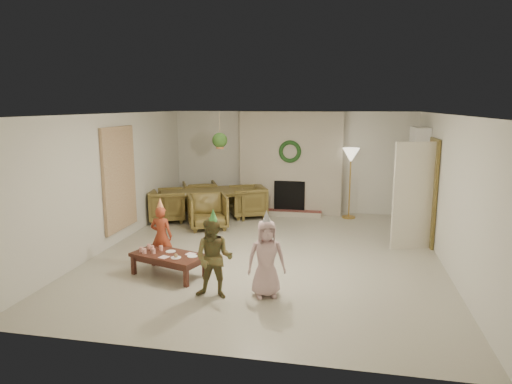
% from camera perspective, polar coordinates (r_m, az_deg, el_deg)
% --- Properties ---
extents(floor, '(7.00, 7.00, 0.00)m').
position_cam_1_polar(floor, '(8.38, 1.49, -7.66)').
color(floor, '#B7B29E').
rests_on(floor, ground).
extents(ceiling, '(7.00, 7.00, 0.00)m').
position_cam_1_polar(ceiling, '(7.95, 1.58, 9.70)').
color(ceiling, white).
rests_on(ceiling, wall_back).
extents(wall_back, '(7.00, 0.00, 7.00)m').
position_cam_1_polar(wall_back, '(11.50, 4.50, 3.78)').
color(wall_back, silver).
rests_on(wall_back, floor).
extents(wall_front, '(7.00, 0.00, 7.00)m').
position_cam_1_polar(wall_front, '(4.75, -5.70, -6.46)').
color(wall_front, silver).
rests_on(wall_front, floor).
extents(wall_left, '(0.00, 7.00, 7.00)m').
position_cam_1_polar(wall_left, '(9.06, -17.51, 1.40)').
color(wall_left, silver).
rests_on(wall_left, floor).
extents(wall_right, '(0.00, 7.00, 7.00)m').
position_cam_1_polar(wall_right, '(8.13, 22.87, 0.01)').
color(wall_right, silver).
rests_on(wall_right, floor).
extents(fireplace_mass, '(2.50, 0.40, 2.50)m').
position_cam_1_polar(fireplace_mass, '(11.30, 4.38, 3.66)').
color(fireplace_mass, '#4E2614').
rests_on(fireplace_mass, floor).
extents(fireplace_hearth, '(1.60, 0.30, 0.12)m').
position_cam_1_polar(fireplace_hearth, '(11.17, 4.07, -2.63)').
color(fireplace_hearth, maroon).
rests_on(fireplace_hearth, floor).
extents(fireplace_firebox, '(0.75, 0.12, 0.75)m').
position_cam_1_polar(fireplace_firebox, '(11.25, 4.21, -0.50)').
color(fireplace_firebox, black).
rests_on(fireplace_firebox, floor).
extents(fireplace_wreath, '(0.54, 0.10, 0.54)m').
position_cam_1_polar(fireplace_wreath, '(11.04, 4.26, 5.06)').
color(fireplace_wreath, '#173D17').
rests_on(fireplace_wreath, fireplace_mass).
extents(floor_lamp_base, '(0.31, 0.31, 0.03)m').
position_cam_1_polar(floor_lamp_base, '(11.15, 11.48, -3.08)').
color(floor_lamp_base, gold).
rests_on(floor_lamp_base, floor).
extents(floor_lamp_post, '(0.03, 0.03, 1.50)m').
position_cam_1_polar(floor_lamp_post, '(10.99, 11.63, 0.78)').
color(floor_lamp_post, gold).
rests_on(floor_lamp_post, floor).
extents(floor_lamp_shade, '(0.40, 0.40, 0.33)m').
position_cam_1_polar(floor_lamp_shade, '(10.89, 11.78, 4.52)').
color(floor_lamp_shade, beige).
rests_on(floor_lamp_shade, floor_lamp_post).
extents(bookshelf_carcass, '(0.30, 1.00, 2.20)m').
position_cam_1_polar(bookshelf_carcass, '(10.36, 19.47, 1.57)').
color(bookshelf_carcass, white).
rests_on(bookshelf_carcass, floor).
extents(bookshelf_shelf_a, '(0.30, 0.92, 0.03)m').
position_cam_1_polar(bookshelf_shelf_a, '(10.47, 19.14, -1.93)').
color(bookshelf_shelf_a, white).
rests_on(bookshelf_shelf_a, bookshelf_carcass).
extents(bookshelf_shelf_b, '(0.30, 0.92, 0.03)m').
position_cam_1_polar(bookshelf_shelf_b, '(10.40, 19.27, 0.22)').
color(bookshelf_shelf_b, white).
rests_on(bookshelf_shelf_b, bookshelf_carcass).
extents(bookshelf_shelf_c, '(0.30, 0.92, 0.03)m').
position_cam_1_polar(bookshelf_shelf_c, '(10.33, 19.41, 2.40)').
color(bookshelf_shelf_c, white).
rests_on(bookshelf_shelf_c, bookshelf_carcass).
extents(bookshelf_shelf_d, '(0.30, 0.92, 0.03)m').
position_cam_1_polar(bookshelf_shelf_d, '(10.29, 19.55, 4.60)').
color(bookshelf_shelf_d, white).
rests_on(bookshelf_shelf_d, bookshelf_carcass).
extents(books_row_lower, '(0.20, 0.40, 0.24)m').
position_cam_1_polar(books_row_lower, '(10.30, 19.18, -1.35)').
color(books_row_lower, red).
rests_on(books_row_lower, bookshelf_shelf_a).
extents(books_row_mid, '(0.20, 0.44, 0.24)m').
position_cam_1_polar(books_row_mid, '(10.42, 19.17, 1.03)').
color(books_row_mid, '#254C8B').
rests_on(books_row_mid, bookshelf_shelf_b).
extents(books_row_upper, '(0.20, 0.36, 0.22)m').
position_cam_1_polar(books_row_upper, '(10.22, 19.42, 3.04)').
color(books_row_upper, '#B78927').
rests_on(books_row_upper, bookshelf_shelf_c).
extents(door_frame, '(0.05, 0.86, 2.04)m').
position_cam_1_polar(door_frame, '(9.32, 21.09, -0.01)').
color(door_frame, brown).
rests_on(door_frame, floor).
extents(door_leaf, '(0.77, 0.32, 2.00)m').
position_cam_1_polar(door_leaf, '(8.89, 19.07, -0.50)').
color(door_leaf, beige).
rests_on(door_leaf, floor).
extents(curtain_panel, '(0.06, 1.20, 2.00)m').
position_cam_1_polar(curtain_panel, '(9.22, -16.70, 1.60)').
color(curtain_panel, beige).
rests_on(curtain_panel, wall_left).
extents(dining_table, '(2.21, 1.78, 0.68)m').
position_cam_1_polar(dining_table, '(10.80, -6.57, -1.62)').
color(dining_table, brown).
rests_on(dining_table, floor).
extents(dining_chair_near, '(1.07, 1.08, 0.75)m').
position_cam_1_polar(dining_chair_near, '(9.97, -6.02, -2.45)').
color(dining_chair_near, brown).
rests_on(dining_chair_near, floor).
extents(dining_chair_far, '(1.07, 1.08, 0.75)m').
position_cam_1_polar(dining_chair_far, '(11.62, -7.04, -0.57)').
color(dining_chair_far, brown).
rests_on(dining_chair_far, floor).
extents(dining_chair_left, '(1.08, 1.07, 0.75)m').
position_cam_1_polar(dining_chair_left, '(10.73, -11.08, -1.63)').
color(dining_chair_left, brown).
rests_on(dining_chair_left, floor).
extents(dining_chair_right, '(1.08, 1.07, 0.75)m').
position_cam_1_polar(dining_chair_right, '(10.95, -1.04, -1.18)').
color(dining_chair_right, brown).
rests_on(dining_chair_right, floor).
extents(hanging_plant_cord, '(0.01, 0.01, 0.70)m').
position_cam_1_polar(hanging_plant_cord, '(9.71, -4.57, 7.81)').
color(hanging_plant_cord, tan).
rests_on(hanging_plant_cord, ceiling).
extents(hanging_plant_pot, '(0.16, 0.16, 0.12)m').
position_cam_1_polar(hanging_plant_pot, '(9.73, -4.53, 5.76)').
color(hanging_plant_pot, '#AB6337').
rests_on(hanging_plant_pot, hanging_plant_cord).
extents(hanging_plant_foliage, '(0.32, 0.32, 0.32)m').
position_cam_1_polar(hanging_plant_foliage, '(9.72, -4.54, 6.46)').
color(hanging_plant_foliage, '#244717').
rests_on(hanging_plant_foliage, hanging_plant_pot).
extents(coffee_table_top, '(1.27, 0.91, 0.05)m').
position_cam_1_polar(coffee_table_top, '(7.37, -10.86, -7.79)').
color(coffee_table_top, '#4B2419').
rests_on(coffee_table_top, floor).
extents(coffee_table_apron, '(1.16, 0.79, 0.07)m').
position_cam_1_polar(coffee_table_apron, '(7.39, -10.85, -8.25)').
color(coffee_table_apron, '#4B2419').
rests_on(coffee_table_apron, floor).
extents(coffee_leg_fl, '(0.08, 0.08, 0.30)m').
position_cam_1_polar(coffee_leg_fl, '(7.60, -15.02, -8.81)').
color(coffee_leg_fl, '#4B2419').
rests_on(coffee_leg_fl, floor).
extents(coffee_leg_fr, '(0.08, 0.08, 0.30)m').
position_cam_1_polar(coffee_leg_fr, '(6.94, -8.72, -10.46)').
color(coffee_leg_fr, '#4B2419').
rests_on(coffee_leg_fr, floor).
extents(coffee_leg_bl, '(0.08, 0.08, 0.30)m').
position_cam_1_polar(coffee_leg_bl, '(7.92, -12.64, -7.89)').
color(coffee_leg_bl, '#4B2419').
rests_on(coffee_leg_bl, floor).
extents(coffee_leg_br, '(0.08, 0.08, 0.30)m').
position_cam_1_polar(coffee_leg_br, '(7.29, -6.42, -9.34)').
color(coffee_leg_br, '#4B2419').
rests_on(coffee_leg_br, floor).
extents(cup_a, '(0.08, 0.08, 0.08)m').
position_cam_1_polar(cup_a, '(7.54, -14.13, -6.97)').
color(cup_a, white).
rests_on(cup_a, coffee_table_top).
extents(cup_b, '(0.08, 0.08, 0.08)m').
position_cam_1_polar(cup_b, '(7.66, -13.22, -6.64)').
color(cup_b, white).
rests_on(cup_b, coffee_table_top).
extents(cup_c, '(0.08, 0.08, 0.08)m').
position_cam_1_polar(cup_c, '(7.44, -13.77, -7.20)').
color(cup_c, white).
rests_on(cup_c, coffee_table_top).
extents(cup_d, '(0.08, 0.08, 0.08)m').
position_cam_1_polar(cup_d, '(7.56, -12.85, -6.86)').
color(cup_d, white).
rests_on(cup_d, coffee_table_top).
extents(cup_e, '(0.08, 0.08, 0.08)m').
position_cam_1_polar(cup_e, '(7.40, -12.68, -7.23)').
color(cup_e, white).
rests_on(cup_e, coffee_table_top).
extents(cup_f, '(0.08, 0.08, 0.08)m').
position_cam_1_polar(cup_f, '(7.53, -11.78, -6.88)').
color(cup_f, white).
rests_on(cup_f, coffee_table_top).
extents(plate_a, '(0.20, 0.20, 0.01)m').
position_cam_1_polar(plate_a, '(7.46, -10.60, -7.30)').
color(plate_a, white).
rests_on(plate_a, coffee_table_top).
extents(plate_b, '(0.20, 0.20, 0.01)m').
position_cam_1_polar(plate_b, '(7.16, -9.96, -8.07)').
color(plate_b, white).
rests_on(plate_b, coffee_table_top).
extents(plate_c, '(0.20, 0.20, 0.01)m').
position_cam_1_polar(plate_c, '(7.18, -7.95, -7.94)').
color(plate_c, white).
rests_on(plate_c, coffee_table_top).
extents(food_scoop, '(0.08, 0.08, 0.06)m').
position_cam_1_polar(food_scoop, '(7.15, -9.97, -7.81)').
color(food_scoop, tan).
rests_on(food_scoop, plate_b).
extents(napkin_left, '(0.17, 0.17, 0.01)m').
position_cam_1_polar(napkin_left, '(7.22, -11.42, -7.97)').
color(napkin_left, '#FFBBC9').
rests_on(napkin_left, coffee_table_top).
extents(napkin_right, '(0.17, 0.17, 0.01)m').
position_cam_1_polar(napkin_right, '(7.29, -8.17, -7.67)').
color(napkin_right, '#FFBBC9').
rests_on(napkin_right, coffee_table_top).
extents(child_red, '(0.37, 0.25, 1.02)m').
position_cam_1_polar(child_red, '(7.79, -11.73, -5.41)').
color(child_red, '#A03C22').
rests_on(child_red, floor).
extents(party_hat_red, '(0.18, 0.18, 0.19)m').
position_cam_1_polar(party_hat_red, '(7.66, -11.89, -1.45)').
color(party_hat_red, '#FAD753').
rests_on(party_hat_red, child_red).
extents(child_plaid, '(0.56, 0.44, 1.14)m').
position_cam_1_polar(child_plaid, '(6.40, -5.27, -8.25)').
color(child_plaid, brown).
rests_on(child_plaid, floor).
extents(party_hat_plaid, '(0.17, 0.17, 0.19)m').
position_cam_1_polar(party_hat_plaid, '(6.23, -5.37, -2.94)').
color(party_hat_plaid, green).
rests_on(party_hat_plaid, child_plaid).
extents(child_pink, '(0.62, 0.49, 1.10)m').
position_cam_1_polar(child_pink, '(6.43, 1.30, -8.29)').
color(child_pink, '#CEA5A7').
rests_on(child_pink, floor).
extents(party_hat_pink, '(0.16, 0.16, 0.20)m').
position_cam_1_polar(party_hat_pink, '(6.26, 1.32, -3.15)').
color(party_hat_pink, '#ABABB1').
rests_on(party_hat_pink, child_pink).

